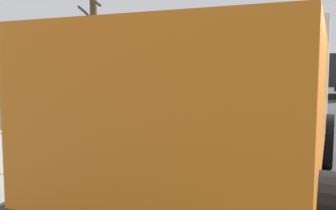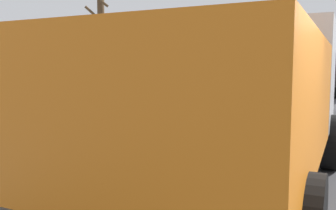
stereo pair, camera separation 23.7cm
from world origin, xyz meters
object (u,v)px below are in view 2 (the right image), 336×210
at_px(stop_sign, 77,87).
at_px(dump_truck_orange, 242,94).
at_px(bare_tree, 101,48).
at_px(dump_truck_gray, 294,78).

bearing_deg(stop_sign, dump_truck_orange, -86.72).
distance_m(dump_truck_orange, bare_tree, 7.09).
height_order(stop_sign, dump_truck_orange, dump_truck_orange).
relative_size(stop_sign, dump_truck_gray, 0.31).
bearing_deg(dump_truck_gray, stop_sign, 165.50).
distance_m(stop_sign, dump_truck_orange, 3.19).
xyz_separation_m(dump_truck_orange, bare_tree, (4.13, 5.67, 1.08)).
height_order(stop_sign, bare_tree, bare_tree).
relative_size(stop_sign, bare_tree, 0.45).
bearing_deg(dump_truck_orange, stop_sign, 93.28).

